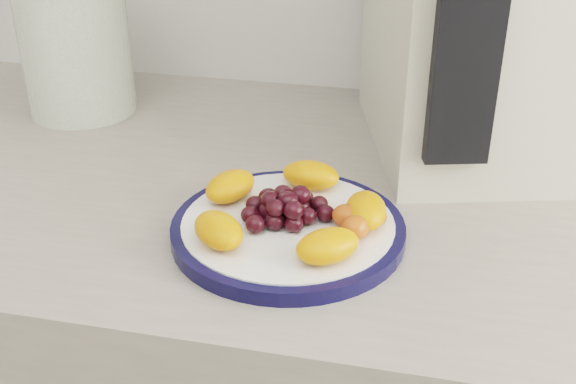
# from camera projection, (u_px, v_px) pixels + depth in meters

# --- Properties ---
(plate_rim) EXTENTS (0.23, 0.23, 0.01)m
(plate_rim) POSITION_uv_depth(u_px,v_px,m) (288.00, 230.00, 0.71)
(plate_rim) COLOR #0C0D33
(plate_rim) RESTS_ON counter
(plate_face) EXTENTS (0.21, 0.21, 0.02)m
(plate_face) POSITION_uv_depth(u_px,v_px,m) (288.00, 229.00, 0.71)
(plate_face) COLOR white
(plate_face) RESTS_ON counter
(canister) EXTENTS (0.16, 0.16, 0.17)m
(canister) POSITION_uv_depth(u_px,v_px,m) (76.00, 50.00, 0.96)
(canister) COLOR #4C611D
(canister) RESTS_ON counter
(appliance_panel) EXTENTS (0.07, 0.04, 0.28)m
(appliance_panel) POSITION_uv_depth(u_px,v_px,m) (470.00, 25.00, 0.67)
(appliance_panel) COLOR black
(appliance_panel) RESTS_ON appliance_body
(fruit_plate) EXTENTS (0.20, 0.19, 0.03)m
(fruit_plate) POSITION_uv_depth(u_px,v_px,m) (295.00, 209.00, 0.70)
(fruit_plate) COLOR orange
(fruit_plate) RESTS_ON plate_face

